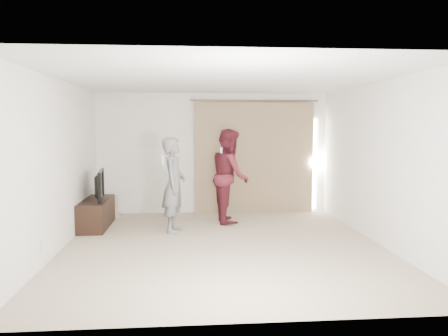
{
  "coord_description": "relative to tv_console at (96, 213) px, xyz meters",
  "views": [
    {
      "loc": [
        -0.54,
        -6.75,
        1.89
      ],
      "look_at": [
        0.12,
        1.2,
        1.13
      ],
      "focal_mm": 35.0,
      "sensor_mm": 36.0,
      "label": 1
    }
  ],
  "objects": [
    {
      "name": "floor",
      "position": [
        2.27,
        -1.49,
        -0.26
      ],
      "size": [
        5.5,
        5.5,
        0.0
      ],
      "primitive_type": "plane",
      "color": "tan",
      "rests_on": "ground"
    },
    {
      "name": "wall_back",
      "position": [
        2.27,
        1.26,
        1.04
      ],
      "size": [
        5.0,
        0.04,
        2.6
      ],
      "primitive_type": "cube",
      "color": "silver",
      "rests_on": "ground"
    },
    {
      "name": "wall_left",
      "position": [
        -0.23,
        -1.49,
        1.04
      ],
      "size": [
        0.04,
        5.5,
        2.6
      ],
      "color": "silver",
      "rests_on": "ground"
    },
    {
      "name": "ceiling",
      "position": [
        2.27,
        -1.49,
        2.34
      ],
      "size": [
        5.0,
        5.5,
        0.01
      ],
      "primitive_type": "cube",
      "color": "silver",
      "rests_on": "wall_back"
    },
    {
      "name": "curtain",
      "position": [
        3.18,
        1.19,
        0.94
      ],
      "size": [
        2.8,
        0.11,
        2.46
      ],
      "color": "#8C7556",
      "rests_on": "ground"
    },
    {
      "name": "tv_console",
      "position": [
        0.0,
        0.0,
        0.0
      ],
      "size": [
        0.47,
        1.35,
        0.52
      ],
      "primitive_type": "cube",
      "color": "black",
      "rests_on": "ground"
    },
    {
      "name": "tv",
      "position": [
        0.0,
        0.0,
        0.54
      ],
      "size": [
        0.25,
        0.97,
        0.56
      ],
      "primitive_type": "imported",
      "rotation": [
        0.0,
        0.0,
        1.7
      ],
      "color": "black",
      "rests_on": "tv_console"
    },
    {
      "name": "scratching_post",
      "position": [
        0.17,
        0.91,
        -0.08
      ],
      "size": [
        0.34,
        0.34,
        0.46
      ],
      "color": "tan",
      "rests_on": "ground"
    },
    {
      "name": "person_man",
      "position": [
        1.46,
        -0.46,
        0.59
      ],
      "size": [
        0.5,
        0.68,
        1.7
      ],
      "color": "slate",
      "rests_on": "ground"
    },
    {
      "name": "person_woman",
      "position": [
        2.54,
        0.27,
        0.66
      ],
      "size": [
        0.73,
        0.92,
        1.84
      ],
      "color": "#531821",
      "rests_on": "ground"
    }
  ]
}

